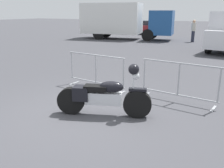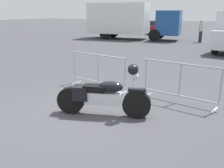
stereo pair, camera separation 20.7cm
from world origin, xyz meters
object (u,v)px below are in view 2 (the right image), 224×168
(crowd_barrier_far, at_px, (180,83))
(pedestrian, at_px, (201,30))
(box_truck, at_px, (129,20))
(parked_car_maroon, at_px, (157,27))
(motorcycle, at_px, (103,96))
(parked_car_silver, at_px, (116,26))
(crowd_barrier_near, at_px, (98,71))
(parked_car_green, at_px, (137,26))

(crowd_barrier_far, bearing_deg, pedestrian, 99.83)
(pedestrian, bearing_deg, box_truck, 17.58)
(parked_car_maroon, bearing_deg, box_truck, 169.71)
(parked_car_maroon, height_order, pedestrian, pedestrian)
(motorcycle, xyz_separation_m, crowd_barrier_far, (1.27, 1.68, 0.08))
(motorcycle, height_order, parked_car_silver, parked_car_silver)
(crowd_barrier_near, distance_m, parked_car_maroon, 20.65)
(box_truck, bearing_deg, parked_car_maroon, 78.83)
(motorcycle, xyz_separation_m, pedestrian, (-1.16, 15.67, 0.45))
(parked_car_silver, bearing_deg, pedestrian, -128.47)
(box_truck, height_order, parked_car_green, box_truck)
(crowd_barrier_far, distance_m, box_truck, 15.72)
(box_truck, bearing_deg, crowd_barrier_far, -68.18)
(motorcycle, height_order, parked_car_maroon, parked_car_maroon)
(crowd_barrier_far, bearing_deg, parked_car_maroon, 112.38)
(parked_car_maroon, relative_size, pedestrian, 2.48)
(motorcycle, xyz_separation_m, parked_car_maroon, (-6.91, 21.54, 0.22))
(crowd_barrier_near, xyz_separation_m, crowd_barrier_far, (2.53, 0.00, 0.00))
(parked_car_green, xyz_separation_m, pedestrian, (8.37, -6.31, 0.18))
(parked_car_green, relative_size, parked_car_maroon, 1.08)
(crowd_barrier_near, relative_size, crowd_barrier_far, 1.00)
(motorcycle, xyz_separation_m, parked_car_green, (-9.53, 21.97, 0.27))
(box_truck, xyz_separation_m, parked_car_green, (-2.50, 6.98, -0.89))
(parked_car_green, distance_m, parked_car_maroon, 2.66)
(parked_car_silver, bearing_deg, parked_car_maroon, -102.25)
(motorcycle, bearing_deg, crowd_barrier_near, 106.36)
(parked_car_maroon, bearing_deg, parked_car_silver, 77.75)
(motorcycle, height_order, crowd_barrier_far, motorcycle)
(crowd_barrier_far, xyz_separation_m, parked_car_maroon, (-8.18, 19.86, 0.13))
(motorcycle, relative_size, crowd_barrier_near, 1.00)
(crowd_barrier_near, xyz_separation_m, parked_car_silver, (-10.88, 20.14, 0.13))
(crowd_barrier_far, relative_size, box_truck, 0.26)
(crowd_barrier_far, bearing_deg, box_truck, 121.94)
(crowd_barrier_near, xyz_separation_m, box_truck, (-5.76, 13.31, 1.08))
(box_truck, distance_m, parked_car_green, 7.47)
(parked_car_maroon, distance_m, pedestrian, 8.23)
(crowd_barrier_near, height_order, crowd_barrier_far, same)
(parked_car_maroon, bearing_deg, parked_car_green, 71.43)
(motorcycle, bearing_deg, parked_car_maroon, 87.20)
(crowd_barrier_near, xyz_separation_m, pedestrian, (0.11, 13.98, 0.37))
(crowd_barrier_far, distance_m, parked_car_green, 22.98)
(motorcycle, relative_size, box_truck, 0.26)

